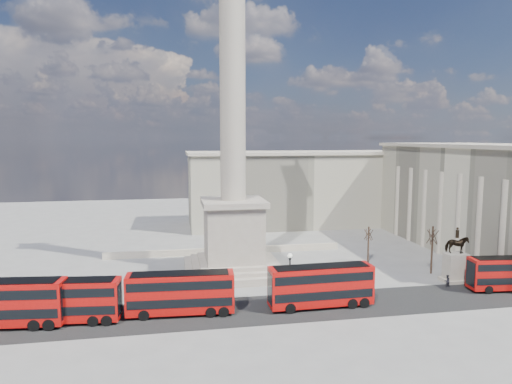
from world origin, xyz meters
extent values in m
plane|color=gray|center=(0.00, 0.00, 0.00)|extent=(180.00, 180.00, 0.00)
cube|color=#252525|center=(5.00, -10.00, 0.00)|extent=(120.00, 9.00, 0.01)
cube|color=#A49989|center=(0.00, 5.00, 0.50)|extent=(14.00, 14.00, 1.00)
cube|color=#A49989|center=(0.00, 5.00, 1.25)|extent=(12.00, 12.00, 0.50)
cube|color=#A49989|center=(0.00, 5.00, 1.75)|extent=(10.00, 10.00, 0.50)
cube|color=#A49989|center=(0.00, 5.00, 6.00)|extent=(8.00, 8.00, 8.00)
cube|color=#A49989|center=(0.00, 5.00, 10.40)|extent=(9.00, 9.00, 0.80)
cylinder|color=#A99E8C|center=(0.00, 5.00, 27.80)|extent=(3.60, 3.60, 34.00)
cube|color=#B9AE99|center=(0.00, 16.00, 0.55)|extent=(40.00, 0.60, 1.10)
cube|color=beige|center=(45.00, 10.00, 9.00)|extent=(18.00, 45.00, 18.00)
cube|color=#B9AE99|center=(45.00, 10.00, 18.30)|extent=(19.00, 46.00, 0.60)
cube|color=beige|center=(20.00, 40.00, 8.00)|extent=(50.00, 16.00, 16.00)
cube|color=#B9AE99|center=(20.00, 40.00, 16.30)|extent=(51.00, 17.00, 0.60)
cube|color=#B30C09|center=(-20.11, -9.90, 2.51)|extent=(11.82, 3.80, 4.28)
cube|color=black|center=(-20.11, -9.90, 1.74)|extent=(11.37, 3.81, 0.95)
cube|color=black|center=(-20.11, -9.90, 3.64)|extent=(11.37, 3.81, 0.95)
cube|color=black|center=(-20.11, -9.90, 4.68)|extent=(10.64, 3.42, 0.06)
cylinder|color=black|center=(-23.92, -9.51, 0.58)|extent=(1.43, 2.86, 1.16)
cylinder|color=black|center=(-16.87, -10.23, 0.58)|extent=(1.43, 2.86, 1.16)
cylinder|color=black|center=(-15.48, -10.37, 0.58)|extent=(1.43, 2.86, 1.16)
cube|color=#B30C09|center=(-7.90, -9.84, 2.55)|extent=(11.95, 3.40, 4.35)
cube|color=black|center=(-7.90, -9.84, 1.77)|extent=(11.48, 3.43, 0.97)
cube|color=black|center=(-7.90, -9.84, 3.70)|extent=(11.48, 3.43, 0.97)
cube|color=black|center=(-7.90, -9.84, 4.75)|extent=(10.75, 3.06, 0.06)
cylinder|color=black|center=(-11.79, -9.61, 0.59)|extent=(1.35, 2.87, 1.18)
cylinder|color=black|center=(-4.60, -10.05, 0.59)|extent=(1.35, 2.87, 1.18)
cylinder|color=black|center=(-3.19, -10.13, 0.59)|extent=(1.35, 2.87, 1.18)
cube|color=#B30C09|center=(8.18, -10.41, 2.63)|extent=(12.22, 3.03, 4.48)
cube|color=black|center=(8.18, -10.41, 1.83)|extent=(11.74, 3.08, 1.00)
cube|color=black|center=(8.18, -10.41, 3.82)|extent=(11.74, 3.08, 1.00)
cube|color=black|center=(8.18, -10.41, 4.90)|extent=(11.00, 2.73, 0.07)
cylinder|color=black|center=(4.17, -10.50, 0.61)|extent=(1.28, 2.91, 1.22)
cylinder|color=black|center=(11.59, -10.34, 0.61)|extent=(1.28, 2.91, 1.22)
cylinder|color=black|center=(13.05, -10.31, 0.61)|extent=(1.28, 2.91, 1.22)
cube|color=#B30C09|center=(34.17, -9.22, 2.33)|extent=(11.01, 3.61, 3.98)
cube|color=black|center=(34.17, -9.22, 1.62)|extent=(10.59, 3.62, 0.88)
cube|color=black|center=(34.17, -9.22, 3.39)|extent=(10.59, 3.62, 0.88)
cube|color=black|center=(34.17, -9.22, 4.35)|extent=(9.91, 3.25, 0.06)
cylinder|color=black|center=(30.62, -8.83, 0.54)|extent=(1.35, 2.68, 1.08)
cube|color=#B30C09|center=(-26.01, -9.96, 2.66)|extent=(12.52, 4.07, 4.53)
cube|color=black|center=(-26.01, -9.96, 1.84)|extent=(12.04, 4.08, 1.01)
cube|color=black|center=(-26.01, -9.96, 3.86)|extent=(12.04, 4.08, 1.01)
cube|color=black|center=(-26.01, -9.96, 4.95)|extent=(11.27, 3.66, 0.07)
cylinder|color=black|center=(-22.59, -10.32, 0.61)|extent=(1.53, 3.03, 1.23)
cylinder|color=black|center=(-21.12, -10.48, 0.61)|extent=(1.53, 3.03, 1.23)
cylinder|color=black|center=(4.81, -9.11, 0.24)|extent=(0.42, 0.42, 0.48)
cylinder|color=black|center=(4.81, -9.11, 2.86)|extent=(0.15, 0.15, 5.72)
cylinder|color=black|center=(4.81, -9.11, 5.63)|extent=(0.29, 0.29, 0.29)
sphere|color=silver|center=(4.81, -9.11, 5.96)|extent=(0.53, 0.53, 0.53)
cube|color=#B9AE99|center=(29.39, -4.61, 0.22)|extent=(3.58, 2.69, 0.45)
cube|color=#B9AE99|center=(29.39, -4.61, 1.97)|extent=(2.87, 1.97, 3.94)
imported|color=black|center=(29.39, -4.61, 5.15)|extent=(3.14, 2.27, 2.42)
cylinder|color=black|center=(29.39, -4.61, 6.66)|extent=(0.45, 0.45, 1.07)
sphere|color=black|center=(29.39, -4.61, 7.41)|extent=(0.32, 0.32, 0.32)
cylinder|color=#332319|center=(28.23, -0.59, 3.49)|extent=(0.28, 0.28, 6.98)
cylinder|color=#332319|center=(21.64, 6.56, 2.89)|extent=(0.27, 0.27, 5.78)
cylinder|color=#332319|center=(38.95, 9.63, 3.56)|extent=(0.31, 0.31, 7.12)
imported|color=#242329|center=(12.02, -6.31, 0.76)|extent=(0.59, 0.41, 1.53)
imported|color=#242329|center=(26.95, -6.50, 0.82)|extent=(0.88, 0.73, 1.63)
imported|color=#242329|center=(17.79, -0.25, 0.87)|extent=(1.01, 1.04, 1.74)
camera|label=1|loc=(-8.41, -59.48, 19.60)|focal=32.00mm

